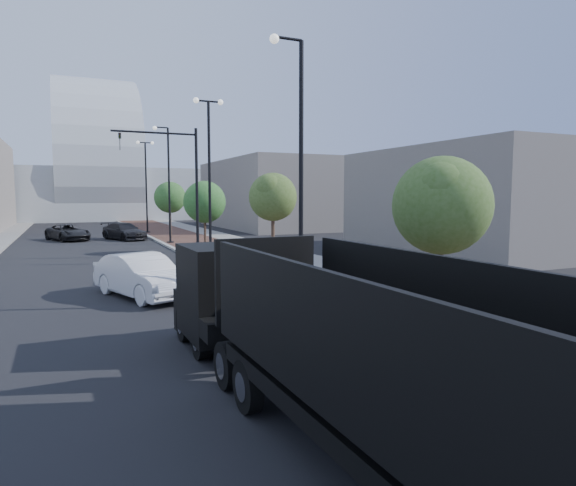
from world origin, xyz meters
name	(u,v)px	position (x,y,z in m)	size (l,w,h in m)	color
ground	(525,425)	(0.00, 0.00, 0.00)	(220.00, 220.00, 0.00)	black
sidewalk	(189,236)	(3.50, 40.00, 0.06)	(7.00, 140.00, 0.12)	#4C2D23
concrete_strip	(217,235)	(6.20, 40.00, 0.07)	(2.40, 140.00, 0.13)	slate
curb	(151,238)	(0.00, 40.00, 0.07)	(0.30, 140.00, 0.14)	gray
dump_truck	(283,330)	(-3.20, 2.89, 1.27)	(2.41, 13.34, 3.01)	black
white_sedan	(142,276)	(-4.39, 13.55, 0.83)	(1.75, 5.01, 1.65)	silver
dark_car_mid	(68,232)	(-6.82, 40.62, 0.70)	(2.33, 5.05, 1.40)	black
dark_car_far	(124,231)	(-2.34, 39.47, 0.74)	(2.08, 5.11, 1.48)	black
pedestrian	(430,278)	(4.87, 8.21, 0.91)	(0.66, 0.43, 1.82)	black
streetlight_1	(298,182)	(0.49, 10.00, 4.34)	(1.44, 0.56, 9.21)	black
streetlight_2	(210,179)	(0.60, 22.00, 4.82)	(1.72, 0.56, 9.28)	black
streetlight_3	(168,189)	(0.49, 34.00, 4.34)	(1.44, 0.56, 9.21)	black
streetlight_4	(146,186)	(0.60, 46.00, 4.82)	(1.72, 0.56, 9.28)	black
traffic_mast	(182,177)	(-0.30, 25.00, 4.98)	(5.09, 0.20, 8.00)	black
tree_0	(442,206)	(1.65, 4.02, 3.61)	(2.48, 2.45, 4.85)	#382619
tree_1	(274,197)	(1.65, 15.02, 3.78)	(2.25, 2.18, 4.89)	#382619
tree_2	(205,202)	(1.65, 27.02, 3.42)	(2.83, 2.83, 4.84)	#382619
tree_3	(170,197)	(1.65, 39.02, 3.68)	(2.79, 2.79, 5.08)	#382619
convention_center	(96,183)	(-2.00, 85.00, 6.00)	(50.00, 30.00, 50.00)	#A6ACB0
commercial_block_ne	(272,194)	(16.00, 50.00, 4.00)	(12.00, 22.00, 8.00)	slate
commercial_block_e	(468,201)	(18.00, 20.00, 3.50)	(10.00, 16.00, 7.00)	#69625E
utility_cover_0	(567,376)	(2.40, 1.00, 0.13)	(0.50, 0.50, 0.02)	black
utility_cover_1	(375,307)	(2.40, 8.00, 0.13)	(0.50, 0.50, 0.02)	black
utility_cover_2	(258,265)	(2.40, 19.00, 0.13)	(0.50, 0.50, 0.02)	black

